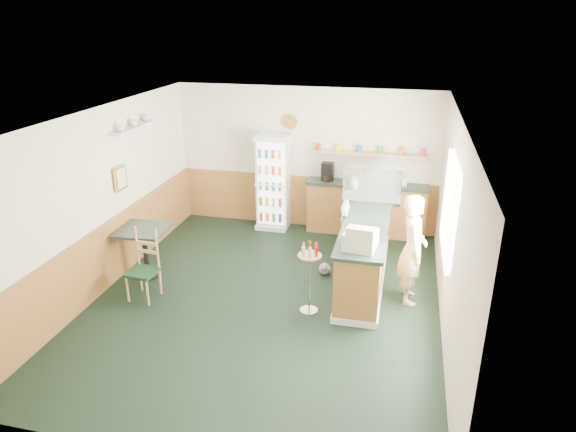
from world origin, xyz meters
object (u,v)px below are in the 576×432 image
(display_case, at_px, (372,185))
(shopkeeper, at_px, (412,249))
(cafe_chair, at_px, (144,262))
(cafe_table, at_px, (145,243))
(drinks_fridge, at_px, (273,182))
(cash_register, at_px, (360,240))
(condiment_stand, at_px, (309,269))

(display_case, bearing_deg, shopkeeper, -63.23)
(cafe_chair, bearing_deg, cafe_table, 122.75)
(drinks_fridge, height_order, display_case, drinks_fridge)
(cash_register, relative_size, cafe_chair, 0.41)
(cash_register, distance_m, condiment_stand, 0.82)
(display_case, relative_size, cash_register, 2.21)
(drinks_fridge, xyz_separation_m, condiment_stand, (1.27, -2.89, -0.25))
(condiment_stand, height_order, cafe_chair, cafe_chair)
(cafe_table, bearing_deg, shopkeeper, 2.50)
(drinks_fridge, height_order, shopkeeper, drinks_fridge)
(drinks_fridge, relative_size, condiment_stand, 1.79)
(shopkeeper, bearing_deg, cafe_chair, 94.97)
(drinks_fridge, xyz_separation_m, cafe_chair, (-1.17, -3.00, -0.37))
(cash_register, bearing_deg, display_case, 97.30)
(cafe_table, bearing_deg, cash_register, -5.87)
(shopkeeper, xyz_separation_m, cafe_table, (-4.10, -0.18, -0.24))
(shopkeeper, relative_size, cafe_chair, 1.54)
(cafe_table, relative_size, cafe_chair, 0.77)
(cafe_table, bearing_deg, condiment_stand, -9.56)
(shopkeeper, bearing_deg, drinks_fridge, 43.34)
(shopkeeper, distance_m, cafe_table, 4.11)
(drinks_fridge, distance_m, display_case, 2.15)
(condiment_stand, bearing_deg, cafe_table, 170.44)
(cash_register, bearing_deg, cafe_table, -178.58)
(shopkeeper, bearing_deg, cash_register, 120.88)
(condiment_stand, distance_m, cafe_table, 2.78)
(display_case, height_order, cafe_table, display_case)
(cash_register, height_order, condiment_stand, cash_register)
(display_case, xyz_separation_m, condiment_stand, (-0.66, -2.03, -0.61))
(cash_register, distance_m, cafe_table, 3.46)
(display_case, bearing_deg, cafe_chair, -145.45)
(display_case, distance_m, cash_register, 1.92)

